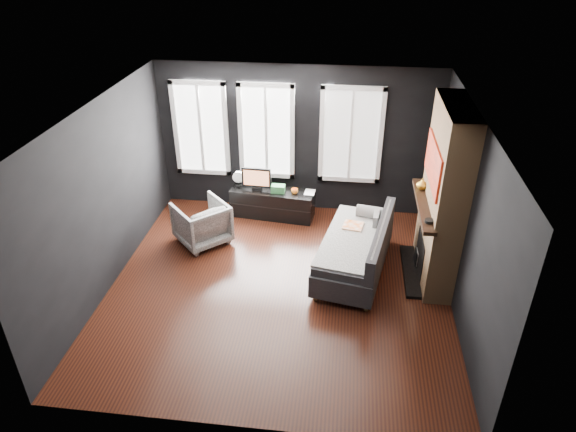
# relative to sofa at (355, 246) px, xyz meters

# --- Properties ---
(floor) EXTENTS (5.00, 5.00, 0.00)m
(floor) POSITION_rel_sofa_xyz_m (-1.10, -0.56, -0.43)
(floor) COLOR black
(floor) RESTS_ON ground
(ceiling) EXTENTS (5.00, 5.00, 0.00)m
(ceiling) POSITION_rel_sofa_xyz_m (-1.10, -0.56, 2.27)
(ceiling) COLOR white
(ceiling) RESTS_ON ground
(wall_back) EXTENTS (5.00, 0.02, 2.70)m
(wall_back) POSITION_rel_sofa_xyz_m (-1.10, 1.94, 0.92)
(wall_back) COLOR black
(wall_back) RESTS_ON ground
(wall_left) EXTENTS (0.02, 5.00, 2.70)m
(wall_left) POSITION_rel_sofa_xyz_m (-3.60, -0.56, 0.92)
(wall_left) COLOR black
(wall_left) RESTS_ON ground
(wall_right) EXTENTS (0.02, 5.00, 2.70)m
(wall_right) POSITION_rel_sofa_xyz_m (1.40, -0.56, 0.92)
(wall_right) COLOR black
(wall_right) RESTS_ON ground
(windows) EXTENTS (4.00, 0.16, 1.76)m
(windows) POSITION_rel_sofa_xyz_m (-1.55, 1.90, 1.95)
(windows) COLOR white
(windows) RESTS_ON wall_back
(fireplace) EXTENTS (0.70, 1.62, 2.70)m
(fireplace) POSITION_rel_sofa_xyz_m (1.20, 0.04, 0.92)
(fireplace) COLOR #93724C
(fireplace) RESTS_ON floor
(sofa) EXTENTS (1.37, 2.17, 0.86)m
(sofa) POSITION_rel_sofa_xyz_m (0.00, 0.00, 0.00)
(sofa) COLOR black
(sofa) RESTS_ON floor
(stripe_pillow) EXTENTS (0.12, 0.34, 0.34)m
(stripe_pillow) POSITION_rel_sofa_xyz_m (0.31, 0.45, 0.19)
(stripe_pillow) COLOR gray
(stripe_pillow) RESTS_ON sofa
(armchair) EXTENTS (1.07, 1.07, 0.80)m
(armchair) POSITION_rel_sofa_xyz_m (-2.55, 0.51, -0.03)
(armchair) COLOR white
(armchair) RESTS_ON floor
(media_console) EXTENTS (1.56, 0.64, 0.52)m
(media_console) POSITION_rel_sofa_xyz_m (-1.50, 1.54, -0.17)
(media_console) COLOR black
(media_console) RESTS_ON floor
(monitor) EXTENTS (0.55, 0.14, 0.48)m
(monitor) POSITION_rel_sofa_xyz_m (-1.79, 1.53, 0.33)
(monitor) COLOR black
(monitor) RESTS_ON media_console
(desk_fan) EXTENTS (0.22, 0.22, 0.31)m
(desk_fan) POSITION_rel_sofa_xyz_m (-2.14, 1.62, 0.24)
(desk_fan) COLOR gray
(desk_fan) RESTS_ON media_console
(mug) EXTENTS (0.13, 0.11, 0.12)m
(mug) POSITION_rel_sofa_xyz_m (-1.09, 1.46, 0.15)
(mug) COLOR orange
(mug) RESTS_ON media_console
(book) EXTENTS (0.18, 0.03, 0.25)m
(book) POSITION_rel_sofa_xyz_m (-0.91, 1.52, 0.21)
(book) COLOR #C3B39C
(book) RESTS_ON media_console
(storage_box) EXTENTS (0.25, 0.16, 0.13)m
(storage_box) POSITION_rel_sofa_xyz_m (-1.39, 1.49, 0.16)
(storage_box) COLOR #337C41
(storage_box) RESTS_ON media_console
(mantel_vase) EXTENTS (0.22, 0.23, 0.17)m
(mantel_vase) POSITION_rel_sofa_xyz_m (0.95, 0.49, 0.88)
(mantel_vase) COLOR gold
(mantel_vase) RESTS_ON fireplace
(mantel_clock) EXTENTS (0.14, 0.14, 0.04)m
(mantel_clock) POSITION_rel_sofa_xyz_m (0.95, -0.51, 0.82)
(mantel_clock) COLOR black
(mantel_clock) RESTS_ON fireplace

